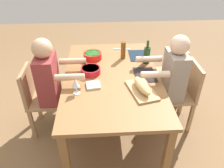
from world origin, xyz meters
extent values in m
plane|color=brown|center=(0.00, 0.00, 0.00)|extent=(8.00, 8.00, 0.00)
cube|color=olive|center=(0.00, 0.00, 0.72)|extent=(1.71, 1.06, 0.04)
cube|color=olive|center=(-0.79, -0.47, 0.35)|extent=(0.07, 0.07, 0.70)
cube|color=olive|center=(0.79, -0.47, 0.35)|extent=(0.07, 0.07, 0.70)
cube|color=olive|center=(-0.79, 0.47, 0.35)|extent=(0.07, 0.07, 0.70)
cube|color=olive|center=(0.79, 0.47, 0.35)|extent=(0.07, 0.07, 0.70)
cube|color=#A87F56|center=(0.00, -0.77, 0.44)|extent=(0.40, 0.40, 0.03)
cube|color=#A87F56|center=(0.00, -0.95, 0.65)|extent=(0.38, 0.04, 0.40)
cube|color=#A87F56|center=(-0.17, -0.60, 0.21)|extent=(0.04, 0.04, 0.42)
cube|color=#A87F56|center=(0.17, -0.60, 0.21)|extent=(0.04, 0.04, 0.42)
cube|color=#A87F56|center=(-0.17, -0.94, 0.21)|extent=(0.04, 0.04, 0.42)
cube|color=#A87F56|center=(0.17, -0.94, 0.21)|extent=(0.04, 0.04, 0.42)
cylinder|color=#2D2D38|center=(-0.08, -0.55, 0.23)|extent=(0.11, 0.11, 0.45)
cylinder|color=#2D2D38|center=(0.08, -0.55, 0.23)|extent=(0.11, 0.11, 0.45)
cube|color=maroon|center=(0.00, -0.71, 0.73)|extent=(0.34, 0.20, 0.55)
cylinder|color=tan|center=(-0.17, -0.44, 0.85)|extent=(0.07, 0.30, 0.07)
cylinder|color=tan|center=(0.17, -0.44, 0.85)|extent=(0.07, 0.30, 0.07)
sphere|color=tan|center=(0.00, -0.71, 1.09)|extent=(0.21, 0.21, 0.21)
cube|color=#A87F56|center=(-0.47, 0.77, 0.44)|extent=(0.40, 0.40, 0.03)
cube|color=#A87F56|center=(-0.47, 0.95, 0.65)|extent=(0.38, 0.04, 0.40)
cube|color=#A87F56|center=(-0.30, 0.60, 0.21)|extent=(0.04, 0.04, 0.42)
cube|color=#A87F56|center=(-0.64, 0.60, 0.21)|extent=(0.04, 0.04, 0.42)
cube|color=#A87F56|center=(-0.30, 0.94, 0.21)|extent=(0.04, 0.04, 0.42)
cube|color=#A87F56|center=(-0.64, 0.94, 0.21)|extent=(0.04, 0.04, 0.42)
cube|color=#A87F56|center=(0.00, 0.77, 0.44)|extent=(0.40, 0.40, 0.03)
cube|color=#A87F56|center=(0.00, 0.95, 0.65)|extent=(0.38, 0.04, 0.40)
cube|color=#A87F56|center=(0.17, 0.60, 0.21)|extent=(0.04, 0.04, 0.42)
cube|color=#A87F56|center=(-0.17, 0.60, 0.21)|extent=(0.04, 0.04, 0.42)
cube|color=#A87F56|center=(0.17, 0.94, 0.21)|extent=(0.04, 0.04, 0.42)
cube|color=#A87F56|center=(-0.17, 0.94, 0.21)|extent=(0.04, 0.04, 0.42)
cylinder|color=#2D2D38|center=(0.08, 0.55, 0.23)|extent=(0.11, 0.11, 0.45)
cylinder|color=#2D2D38|center=(-0.08, 0.55, 0.23)|extent=(0.11, 0.11, 0.45)
cube|color=gray|center=(0.00, 0.71, 0.73)|extent=(0.34, 0.20, 0.55)
cylinder|color=beige|center=(0.17, 0.44, 0.85)|extent=(0.07, 0.30, 0.07)
cylinder|color=beige|center=(-0.17, 0.44, 0.85)|extent=(0.07, 0.30, 0.07)
sphere|color=beige|center=(0.00, 0.71, 1.09)|extent=(0.21, 0.21, 0.21)
cylinder|color=#B21923|center=(-0.07, -0.24, 0.78)|extent=(0.22, 0.22, 0.07)
cylinder|color=orange|center=(-0.07, -0.24, 0.80)|extent=(0.19, 0.19, 0.03)
cylinder|color=red|center=(-0.42, -0.22, 0.78)|extent=(0.23, 0.23, 0.08)
cylinder|color=#2D7028|center=(-0.42, -0.22, 0.81)|extent=(0.20, 0.20, 0.03)
cube|color=tan|center=(0.31, 0.28, 0.75)|extent=(0.44, 0.31, 0.02)
ellipsoid|color=tan|center=(0.31, 0.28, 0.81)|extent=(0.34, 0.18, 0.09)
cylinder|color=#193819|center=(-0.27, 0.44, 0.84)|extent=(0.08, 0.08, 0.20)
cylinder|color=#193819|center=(-0.27, 0.44, 0.98)|extent=(0.03, 0.03, 0.09)
cylinder|color=brown|center=(-0.41, 0.16, 0.85)|extent=(0.06, 0.06, 0.22)
cylinder|color=silver|center=(0.30, -0.37, 0.74)|extent=(0.07, 0.07, 0.01)
cylinder|color=silver|center=(0.30, -0.37, 0.78)|extent=(0.01, 0.01, 0.07)
cone|color=silver|center=(0.30, -0.37, 0.86)|extent=(0.08, 0.08, 0.08)
cube|color=#142333|center=(-0.47, 0.37, 0.74)|extent=(0.32, 0.23, 0.01)
cube|color=black|center=(0.00, 0.37, 0.74)|extent=(0.32, 0.23, 0.01)
cube|color=silver|center=(-0.67, 0.17, 0.74)|extent=(0.04, 0.23, 0.01)
cube|color=white|center=(0.19, -0.21, 0.75)|extent=(0.16, 0.16, 0.02)
camera|label=1|loc=(2.10, -0.13, 2.06)|focal=35.70mm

